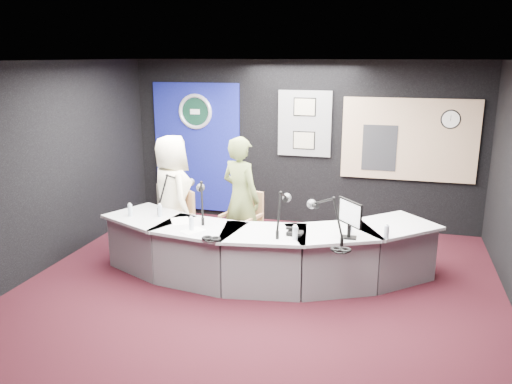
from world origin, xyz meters
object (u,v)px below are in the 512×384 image
(person_woman, at_px, (241,198))
(armchair_left, at_px, (174,226))
(person_man, at_px, (172,196))
(broadcast_desk, at_px, (262,251))
(armchair_right, at_px, (241,227))

(person_woman, bearing_deg, armchair_left, 34.73)
(armchair_left, relative_size, person_woman, 0.48)
(person_man, xyz_separation_m, person_woman, (0.99, 0.15, 0.00))
(broadcast_desk, relative_size, person_man, 2.54)
(person_man, bearing_deg, armchair_right, -126.90)
(person_man, height_order, person_woman, person_woman)
(broadcast_desk, xyz_separation_m, person_woman, (-0.48, 0.62, 0.51))
(armchair_right, relative_size, person_man, 0.51)
(armchair_right, distance_m, person_man, 1.09)
(person_woman, bearing_deg, armchair_right, -0.00)
(broadcast_desk, bearing_deg, person_woman, 127.48)
(broadcast_desk, distance_m, armchair_left, 1.55)
(person_man, distance_m, person_woman, 1.00)
(armchair_left, height_order, person_woman, person_woman)
(broadcast_desk, height_order, armchair_left, armchair_left)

